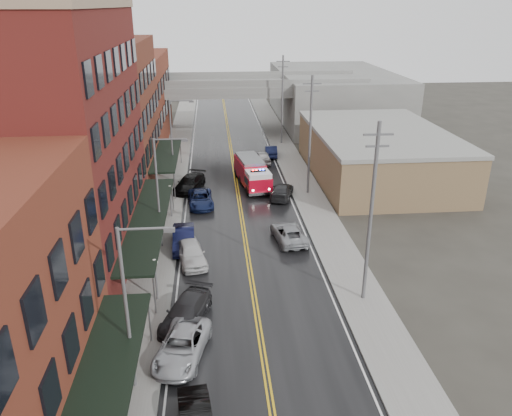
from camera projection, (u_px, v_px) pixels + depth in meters
road at (241, 215)px, 46.43m from camera, size 11.00×160.00×0.02m
sidewalk_left at (162, 217)px, 45.81m from camera, size 3.00×160.00×0.15m
sidewalk_right at (318, 212)px, 47.01m from camera, size 3.00×160.00×0.15m
curb_left at (180, 216)px, 45.95m from camera, size 0.30×160.00×0.15m
curb_right at (301, 212)px, 46.87m from camera, size 0.30×160.00×0.15m
brick_building_b at (60, 144)px, 35.48m from camera, size 9.00×20.00×18.00m
brick_building_c at (108, 115)px, 52.18m from camera, size 9.00×15.00×15.00m
brick_building_far at (132, 99)px, 68.88m from camera, size 9.00×20.00×12.00m
tan_building at (378, 155)px, 56.02m from camera, size 14.00×22.00×5.00m
right_far_block at (334, 96)px, 83.26m from camera, size 18.00×30.00×8.00m
awning_0 at (99, 399)px, 20.73m from camera, size 2.60×16.00×3.09m
awning_1 at (149, 218)px, 38.24m from camera, size 2.60×18.00×3.09m
awning_2 at (167, 155)px, 54.37m from camera, size 2.60×13.00×3.09m
globe_lamp_1 at (155, 270)px, 32.13m from camera, size 0.44×0.44×3.12m
globe_lamp_2 at (170, 194)px, 45.03m from camera, size 0.44×0.44×3.12m
street_lamp_0 at (131, 300)px, 23.66m from camera, size 2.64×0.22×9.00m
street_lamp_1 at (160, 187)px, 38.40m from camera, size 2.64×0.22×9.00m
street_lamp_2 at (174, 136)px, 53.15m from camera, size 2.64×0.22×9.00m
utility_pole_0 at (371, 212)px, 30.81m from camera, size 1.80×0.24×12.00m
utility_pole_1 at (310, 134)px, 49.24m from camera, size 1.80×0.24×12.00m
utility_pole_2 at (282, 99)px, 67.67m from camera, size 1.80×0.24×12.00m
overpass at (228, 93)px, 73.66m from camera, size 40.00×10.00×7.50m
fire_truck at (252, 172)px, 53.30m from camera, size 4.04×8.09×2.85m
parked_car_left_2 at (182, 346)px, 27.55m from camera, size 3.51×5.57×1.43m
parked_car_left_3 at (186, 312)px, 30.52m from camera, size 3.68×5.52×1.49m
parked_car_left_4 at (191, 253)px, 37.66m from camera, size 2.84×5.05×1.62m
parked_car_left_5 at (184, 239)px, 39.96m from camera, size 1.88×4.94×1.61m
parked_car_left_6 at (201, 199)px, 48.37m from camera, size 2.68×5.18×1.40m
parked_car_left_7 at (189, 183)px, 52.29m from camera, size 3.79×5.76×1.55m
parked_car_right_0 at (289, 233)px, 41.15m from camera, size 2.89×5.26×1.39m
parked_car_right_1 at (282, 191)px, 50.40m from camera, size 3.23×5.20×1.41m
parked_car_right_2 at (262, 157)px, 61.38m from camera, size 2.00×4.43×1.48m
parked_car_right_3 at (271, 151)px, 64.12m from camera, size 1.79×4.38×1.41m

